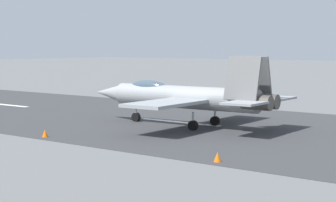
% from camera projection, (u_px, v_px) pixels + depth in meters
% --- Properties ---
extents(ground_plane, '(400.00, 400.00, 0.00)m').
position_uv_depth(ground_plane, '(186.00, 123.00, 48.43)').
color(ground_plane, slate).
extents(runway_strip, '(240.00, 26.00, 0.02)m').
position_uv_depth(runway_strip, '(186.00, 123.00, 48.42)').
color(runway_strip, '#363739').
rests_on(runway_strip, ground).
extents(fighter_jet, '(17.19, 14.62, 5.56)m').
position_uv_depth(fighter_jet, '(186.00, 96.00, 46.18)').
color(fighter_jet, '#94999C').
rests_on(fighter_jet, ground).
extents(crew_person, '(0.59, 0.48, 1.66)m').
position_uv_depth(crew_person, '(129.00, 95.00, 65.37)').
color(crew_person, '#1E2338').
rests_on(crew_person, ground).
extents(marker_cone_near, '(0.44, 0.44, 0.55)m').
position_uv_depth(marker_cone_near, '(218.00, 157.00, 32.12)').
color(marker_cone_near, orange).
rests_on(marker_cone_near, ground).
extents(marker_cone_mid, '(0.44, 0.44, 0.55)m').
position_uv_depth(marker_cone_mid, '(45.00, 133.00, 40.85)').
color(marker_cone_mid, orange).
rests_on(marker_cone_mid, ground).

